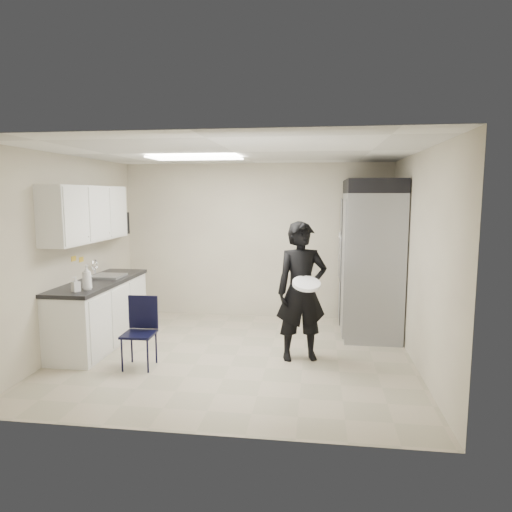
# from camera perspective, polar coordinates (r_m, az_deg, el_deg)

# --- Properties ---
(floor) EXTENTS (4.50, 4.50, 0.00)m
(floor) POSITION_cam_1_polar(r_m,az_deg,el_deg) (6.10, -2.57, -12.28)
(floor) COLOR tan
(floor) RESTS_ON ground
(ceiling) EXTENTS (4.50, 4.50, 0.00)m
(ceiling) POSITION_cam_1_polar(r_m,az_deg,el_deg) (5.76, -2.73, 12.84)
(ceiling) COLOR white
(ceiling) RESTS_ON back_wall
(back_wall) EXTENTS (4.50, 0.00, 4.50)m
(back_wall) POSITION_cam_1_polar(r_m,az_deg,el_deg) (7.75, -0.00, 1.90)
(back_wall) COLOR beige
(back_wall) RESTS_ON floor
(left_wall) EXTENTS (0.00, 4.00, 4.00)m
(left_wall) POSITION_cam_1_polar(r_m,az_deg,el_deg) (6.57, -22.34, 0.27)
(left_wall) COLOR beige
(left_wall) RESTS_ON floor
(right_wall) EXTENTS (0.00, 4.00, 4.00)m
(right_wall) POSITION_cam_1_polar(r_m,az_deg,el_deg) (5.82, 19.70, -0.49)
(right_wall) COLOR beige
(right_wall) RESTS_ON floor
(ceiling_panel) EXTENTS (1.20, 0.60, 0.02)m
(ceiling_panel) POSITION_cam_1_polar(r_m,az_deg,el_deg) (6.27, -7.57, 12.08)
(ceiling_panel) COLOR white
(ceiling_panel) RESTS_ON ceiling
(lower_counter) EXTENTS (0.60, 1.90, 0.86)m
(lower_counter) POSITION_cam_1_polar(r_m,az_deg,el_deg) (6.76, -18.89, -6.88)
(lower_counter) COLOR silver
(lower_counter) RESTS_ON floor
(countertop) EXTENTS (0.64, 1.95, 0.05)m
(countertop) POSITION_cam_1_polar(r_m,az_deg,el_deg) (6.66, -19.06, -3.09)
(countertop) COLOR black
(countertop) RESTS_ON lower_counter
(sink) EXTENTS (0.42, 0.40, 0.14)m
(sink) POSITION_cam_1_polar(r_m,az_deg,el_deg) (6.88, -17.98, -2.84)
(sink) COLOR gray
(sink) RESTS_ON countertop
(faucet) EXTENTS (0.02, 0.02, 0.24)m
(faucet) POSITION_cam_1_polar(r_m,az_deg,el_deg) (6.94, -19.52, -1.56)
(faucet) COLOR silver
(faucet) RESTS_ON countertop
(upper_cabinets) EXTENTS (0.35, 1.80, 0.75)m
(upper_cabinets) POSITION_cam_1_polar(r_m,az_deg,el_deg) (6.62, -20.39, 4.98)
(upper_cabinets) COLOR silver
(upper_cabinets) RESTS_ON left_wall
(towel_dispenser) EXTENTS (0.22, 0.30, 0.35)m
(towel_dispenser) POSITION_cam_1_polar(r_m,az_deg,el_deg) (7.69, -16.73, 3.92)
(towel_dispenser) COLOR black
(towel_dispenser) RESTS_ON left_wall
(notice_sticker_left) EXTENTS (0.00, 0.12, 0.07)m
(notice_sticker_left) POSITION_cam_1_polar(r_m,az_deg,el_deg) (6.66, -21.83, -0.30)
(notice_sticker_left) COLOR yellow
(notice_sticker_left) RESTS_ON left_wall
(notice_sticker_right) EXTENTS (0.00, 0.12, 0.07)m
(notice_sticker_right) POSITION_cam_1_polar(r_m,az_deg,el_deg) (6.84, -21.00, -0.40)
(notice_sticker_right) COLOR yellow
(notice_sticker_right) RESTS_ON left_wall
(commercial_fridge) EXTENTS (0.80, 1.35, 2.10)m
(commercial_fridge) POSITION_cam_1_polar(r_m,az_deg,el_deg) (7.04, 14.12, -0.98)
(commercial_fridge) COLOR gray
(commercial_fridge) RESTS_ON floor
(fridge_compressor) EXTENTS (0.80, 1.35, 0.20)m
(fridge_compressor) POSITION_cam_1_polar(r_m,az_deg,el_deg) (6.96, 14.43, 8.42)
(fridge_compressor) COLOR black
(fridge_compressor) RESTS_ON commercial_fridge
(folding_chair) EXTENTS (0.38, 0.38, 0.83)m
(folding_chair) POSITION_cam_1_polar(r_m,az_deg,el_deg) (5.74, -14.43, -9.46)
(folding_chair) COLOR black
(folding_chair) RESTS_ON floor
(man_tuxedo) EXTENTS (0.73, 0.58, 1.75)m
(man_tuxedo) POSITION_cam_1_polar(r_m,az_deg,el_deg) (5.76, 5.71, -4.42)
(man_tuxedo) COLOR black
(man_tuxedo) RESTS_ON floor
(bucket_lid) EXTENTS (0.42, 0.42, 0.04)m
(bucket_lid) POSITION_cam_1_polar(r_m,az_deg,el_deg) (5.49, 6.33, -3.47)
(bucket_lid) COLOR white
(bucket_lid) RESTS_ON man_tuxedo
(soap_bottle_a) EXTENTS (0.17, 0.17, 0.31)m
(soap_bottle_a) POSITION_cam_1_polar(r_m,az_deg,el_deg) (6.02, -20.39, -2.52)
(soap_bottle_a) COLOR white
(soap_bottle_a) RESTS_ON countertop
(soap_bottle_b) EXTENTS (0.12, 0.12, 0.19)m
(soap_bottle_b) POSITION_cam_1_polar(r_m,az_deg,el_deg) (5.97, -21.61, -3.27)
(soap_bottle_b) COLOR #A0A0AB
(soap_bottle_b) RESTS_ON countertop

